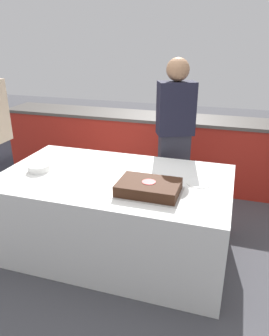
{
  "coord_description": "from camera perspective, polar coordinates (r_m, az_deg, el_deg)",
  "views": [
    {
      "loc": [
        0.96,
        -2.47,
        1.92
      ],
      "look_at": [
        0.19,
        0.0,
        0.85
      ],
      "focal_mm": 35.0,
      "sensor_mm": 36.0,
      "label": 1
    }
  ],
  "objects": [
    {
      "name": "back_counter",
      "position": [
        4.49,
        4.1,
        3.34
      ],
      "size": [
        4.4,
        0.58,
        0.92
      ],
      "color": "#A82319",
      "rests_on": "ground_plane"
    },
    {
      "name": "dining_table",
      "position": [
        3.07,
        -3.39,
        -7.87
      ],
      "size": [
        2.03,
        1.18,
        0.75
      ],
      "color": "silver",
      "rests_on": "ground_plane"
    },
    {
      "name": "side_plate_near_cake",
      "position": [
        2.87,
        5.41,
        -1.66
      ],
      "size": [
        0.22,
        0.22,
        0.0
      ],
      "color": "white",
      "rests_on": "dining_table"
    },
    {
      "name": "ground_plane",
      "position": [
        3.27,
        -3.24,
        -13.6
      ],
      "size": [
        14.0,
        14.0,
        0.0
      ],
      "primitive_type": "plane",
      "color": "#424247"
    },
    {
      "name": "plate_stack",
      "position": [
        3.11,
        -16.33,
        0.01
      ],
      "size": [
        0.19,
        0.19,
        0.06
      ],
      "color": "white",
      "rests_on": "dining_table"
    },
    {
      "name": "person_cutting_cake",
      "position": [
        3.48,
        7.0,
        5.26
      ],
      "size": [
        0.42,
        0.34,
        1.71
      ],
      "rotation": [
        0.0,
        0.0,
        -2.71
      ],
      "color": "#282833",
      "rests_on": "ground_plane"
    },
    {
      "name": "side_plate_right_edge",
      "position": [
        2.81,
        11.18,
        -2.55
      ],
      "size": [
        0.22,
        0.22,
        0.0
      ],
      "color": "white",
      "rests_on": "dining_table"
    },
    {
      "name": "cake",
      "position": [
        2.57,
        2.49,
        -3.41
      ],
      "size": [
        0.52,
        0.37,
        0.1
      ],
      "color": "#B7B2AD",
      "rests_on": "dining_table"
    }
  ]
}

